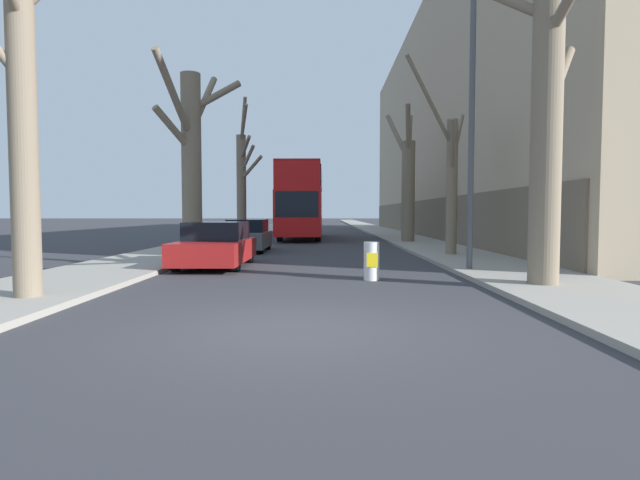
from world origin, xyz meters
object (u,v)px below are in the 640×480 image
at_px(street_tree_left_2, 242,179).
at_px(street_tree_right_0, 547,103).
at_px(parked_car_1, 247,236).
at_px(parked_car_0, 216,245).
at_px(street_tree_right_2, 408,183).
at_px(lamp_post, 468,99).
at_px(street_tree_right_1, 450,178).
at_px(traffic_bollard, 371,261).
at_px(street_tree_left_0, 19,80).
at_px(street_tree_left_1, 191,153).
at_px(double_decker_bus, 301,199).

height_order(street_tree_left_2, street_tree_right_0, street_tree_left_2).
bearing_deg(parked_car_1, parked_car_0, -90.00).
bearing_deg(parked_car_1, street_tree_left_2, 100.35).
height_order(street_tree_right_2, lamp_post, lamp_post).
bearing_deg(street_tree_right_1, street_tree_right_0, -89.64).
relative_size(parked_car_1, traffic_bollard, 4.21).
relative_size(street_tree_left_0, traffic_bollard, 7.78).
distance_m(street_tree_right_1, traffic_bollard, 7.69).
height_order(street_tree_left_1, street_tree_right_2, street_tree_left_1).
bearing_deg(lamp_post, traffic_bollard, -150.93).
distance_m(street_tree_right_1, parked_car_0, 8.92).
relative_size(street_tree_right_1, parked_car_0, 1.70).
distance_m(street_tree_right_1, lamp_post, 5.26).
bearing_deg(street_tree_left_2, street_tree_right_2, -28.04).
relative_size(parked_car_0, lamp_post, 0.50).
relative_size(street_tree_right_0, lamp_post, 1.01).
bearing_deg(street_tree_left_1, double_decker_bus, 71.91).
distance_m(street_tree_left_1, traffic_bollard, 10.95).
distance_m(street_tree_left_1, parked_car_1, 4.14).
xyz_separation_m(street_tree_right_0, parked_car_0, (-8.00, 4.46, -3.31)).
relative_size(street_tree_left_0, parked_car_0, 1.73).
relative_size(street_tree_right_1, street_tree_right_2, 0.98).
height_order(street_tree_left_0, street_tree_left_2, street_tree_left_2).
height_order(street_tree_right_0, street_tree_right_2, street_tree_right_0).
xyz_separation_m(parked_car_1, lamp_post, (7.18, -7.72, 4.04)).
relative_size(street_tree_left_0, street_tree_left_2, 0.82).
bearing_deg(parked_car_0, parked_car_1, 90.00).
relative_size(street_tree_left_1, street_tree_right_0, 0.90).
height_order(street_tree_right_1, parked_car_0, street_tree_right_1).
xyz_separation_m(double_decker_bus, lamp_post, (5.35, -18.41, 2.12)).
xyz_separation_m(street_tree_left_1, traffic_bollard, (6.50, -8.05, -3.58)).
height_order(street_tree_left_2, street_tree_right_1, street_tree_left_2).
bearing_deg(street_tree_right_2, lamp_post, -92.65).
bearing_deg(street_tree_right_1, street_tree_left_1, 170.63).
distance_m(street_tree_right_0, parked_car_0, 9.74).
relative_size(street_tree_left_1, street_tree_right_1, 1.08).
distance_m(street_tree_left_1, parked_car_0, 6.37).
bearing_deg(street_tree_right_2, parked_car_0, -123.21).
xyz_separation_m(street_tree_right_1, double_decker_bus, (-6.12, 13.52, -0.34)).
relative_size(street_tree_left_0, parked_car_1, 1.85).
bearing_deg(street_tree_left_1, street_tree_right_2, 35.14).
xyz_separation_m(street_tree_left_1, street_tree_right_0, (10.05, -9.45, -0.08)).
bearing_deg(lamp_post, parked_car_1, 132.94).
xyz_separation_m(street_tree_right_0, parked_car_1, (-8.00, 10.63, -3.31)).
xyz_separation_m(street_tree_left_0, street_tree_right_1, (10.05, 9.58, -1.08)).
relative_size(street_tree_right_1, lamp_post, 0.84).
bearing_deg(lamp_post, street_tree_right_0, -74.23).
bearing_deg(street_tree_left_2, parked_car_1, -79.65).
bearing_deg(parked_car_0, double_decker_bus, 83.79).
xyz_separation_m(street_tree_right_0, street_tree_right_2, (-0.20, 16.38, -0.69)).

